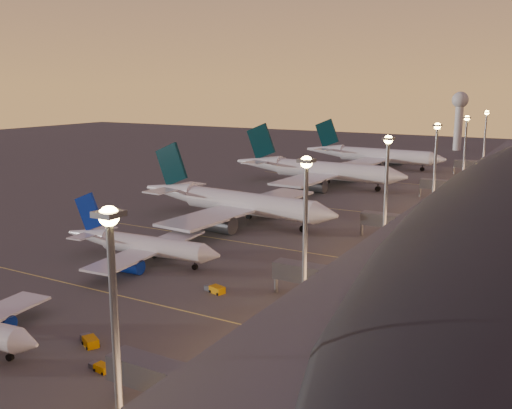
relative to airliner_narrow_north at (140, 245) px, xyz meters
The scene contains 11 objects.
ground 14.53m from the airliner_narrow_north, 60.35° to the right, with size 700.00×700.00×0.00m, color #44413F.
airliner_narrow_north is the anchor object (origin of this frame).
airliner_wide_near 40.42m from the airliner_narrow_north, 93.53° to the left, with size 62.91×57.49×20.12m.
airliner_wide_mid 103.05m from the airliner_narrow_north, 93.10° to the left, with size 68.31×62.19×21.87m.
airliner_wide_far 158.77m from the airliner_narrow_north, 91.03° to the left, with size 65.17×59.40×20.86m.
light_masts 69.47m from the airliner_narrow_north, 50.83° to the left, with size 2.20×217.20×25.90m.
radar_tower 249.01m from the airliner_narrow_north, 86.08° to the left, with size 9.00×9.00×32.50m.
lane_markings 28.82m from the airliner_narrow_north, 75.89° to the left, with size 90.00×180.36×0.00m.
baggage_tug_b 46.82m from the airliner_narrow_north, 55.45° to the right, with size 3.32×1.68×0.95m.
baggage_tug_c 24.99m from the airliner_narrow_north, 17.81° to the right, with size 4.35×2.64×1.22m.
baggage_tug_d 39.21m from the airliner_narrow_north, 59.64° to the right, with size 4.38×3.31×1.23m.
Camera 1 is at (70.14, -74.75, 35.87)m, focal length 40.00 mm.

